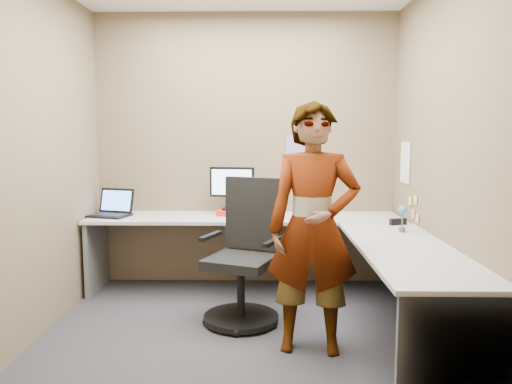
{
  "coord_description": "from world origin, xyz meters",
  "views": [
    {
      "loc": [
        0.19,
        -3.73,
        1.52
      ],
      "look_at": [
        0.12,
        0.25,
        1.05
      ],
      "focal_mm": 35.0,
      "sensor_mm": 36.0,
      "label": 1
    }
  ],
  "objects_px": {
    "office_chair": "(244,264)",
    "person": "(313,228)",
    "monitor": "(232,185)",
    "desk": "(294,245)"
  },
  "relations": [
    {
      "from": "desk",
      "to": "person",
      "type": "bearing_deg",
      "value": -83.07
    },
    {
      "from": "monitor",
      "to": "person",
      "type": "relative_size",
      "value": 0.25
    },
    {
      "from": "office_chair",
      "to": "person",
      "type": "height_order",
      "value": "person"
    },
    {
      "from": "desk",
      "to": "monitor",
      "type": "height_order",
      "value": "monitor"
    },
    {
      "from": "monitor",
      "to": "office_chair",
      "type": "xyz_separation_m",
      "value": [
        0.15,
        -0.85,
        -0.56
      ]
    },
    {
      "from": "office_chair",
      "to": "person",
      "type": "bearing_deg",
      "value": -25.39
    },
    {
      "from": "desk",
      "to": "monitor",
      "type": "bearing_deg",
      "value": 130.39
    },
    {
      "from": "office_chair",
      "to": "monitor",
      "type": "bearing_deg",
      "value": 122.19
    },
    {
      "from": "monitor",
      "to": "person",
      "type": "distance_m",
      "value": 1.54
    },
    {
      "from": "desk",
      "to": "office_chair",
      "type": "height_order",
      "value": "office_chair"
    }
  ]
}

